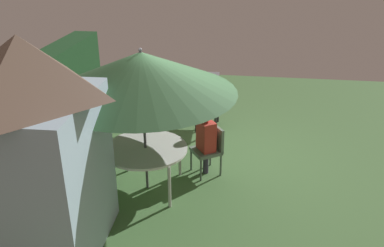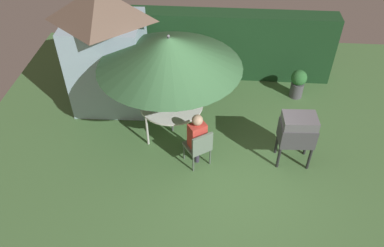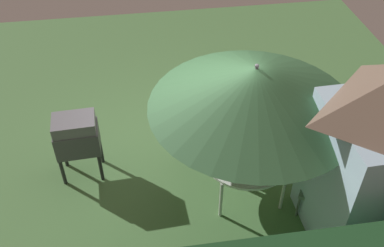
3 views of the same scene
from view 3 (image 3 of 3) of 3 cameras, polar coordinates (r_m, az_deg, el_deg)
The scene contains 7 objects.
ground_plane at distance 8.03m, azimuth -2.20°, elevation -3.51°, with size 11.00×11.00×0.00m, color #47703D.
patio_table at distance 6.93m, azimuth 7.07°, elevation -4.38°, with size 1.39×1.39×0.78m.
patio_umbrella at distance 6.05m, azimuth 8.10°, elevation 4.63°, with size 2.97×2.97×2.45m.
bbq_grill at distance 7.29m, azimuth -14.73°, elevation -1.55°, with size 0.72×0.53×1.20m.
chair_near_shed at distance 7.67m, azimuth 0.26°, elevation -0.68°, with size 0.64×0.64×0.90m.
chair_far_side at distance 6.98m, azimuth 16.61°, elevation -8.25°, with size 0.64×0.64×0.90m.
person_in_red at distance 7.45m, azimuth 0.71°, elevation 0.50°, with size 0.42×0.39×1.26m.
Camera 3 is at (0.55, 5.71, 5.61)m, focal length 41.17 mm.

